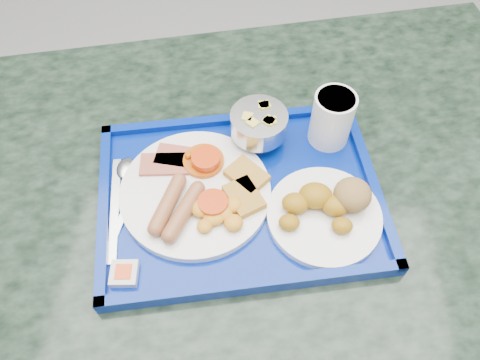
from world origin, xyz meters
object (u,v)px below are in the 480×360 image
(juice_cup, at_px, (332,117))
(fruit_bowl, at_px, (259,124))
(bread_plate, at_px, (327,208))
(table, at_px, (244,239))
(tray, at_px, (240,196))
(main_plate, at_px, (199,192))

(juice_cup, bearing_deg, fruit_bowl, -172.89)
(bread_plate, bearing_deg, juice_cup, 86.95)
(table, bearing_deg, fruit_bowl, 78.75)
(tray, xyz_separation_m, fruit_bowl, (0.02, 0.11, 0.05))
(table, height_order, bread_plate, bread_plate)
(tray, bearing_deg, fruit_bowl, 77.99)
(table, relative_size, tray, 2.72)
(fruit_bowl, xyz_separation_m, juice_cup, (0.12, 0.02, 0.01))
(tray, height_order, fruit_bowl, fruit_bowl)
(table, xyz_separation_m, main_plate, (-0.07, -0.04, 0.22))
(table, height_order, tray, tray)
(tray, relative_size, main_plate, 2.08)
(tray, height_order, juice_cup, juice_cup)
(fruit_bowl, relative_size, juice_cup, 0.99)
(tray, relative_size, bread_plate, 2.83)
(main_plate, distance_m, juice_cup, 0.25)
(fruit_bowl, bearing_deg, tray, -102.01)
(bread_plate, height_order, juice_cup, juice_cup)
(main_plate, bearing_deg, juice_cup, 33.14)
(tray, bearing_deg, juice_cup, 41.49)
(tray, relative_size, fruit_bowl, 5.22)
(table, distance_m, bread_plate, 0.27)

